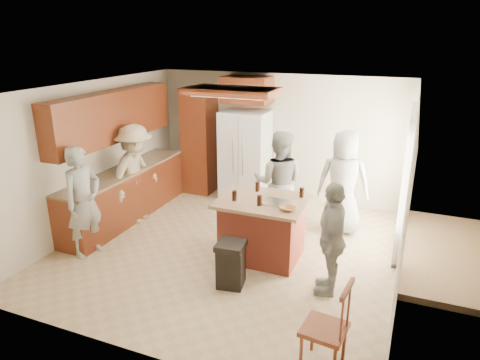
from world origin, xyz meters
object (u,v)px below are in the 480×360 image
at_px(person_behind_left, 279,183).
at_px(trash_bin, 231,264).
at_px(spindle_chair, 326,329).
at_px(refrigerator, 245,156).
at_px(person_counter, 136,174).
at_px(kitchen_island, 262,228).
at_px(person_front_left, 84,202).
at_px(person_behind_right, 343,183).
at_px(person_side_right, 332,239).

bearing_deg(person_behind_left, trash_bin, 78.78).
relative_size(trash_bin, spindle_chair, 0.63).
bearing_deg(refrigerator, spindle_chair, -58.89).
bearing_deg(person_counter, spindle_chair, -121.93).
height_order(kitchen_island, trash_bin, kitchen_island).
distance_m(kitchen_island, trash_bin, 0.91).
xyz_separation_m(person_front_left, person_behind_right, (3.45, 2.23, 0.03)).
height_order(person_behind_left, person_side_right, person_behind_left).
xyz_separation_m(person_front_left, person_side_right, (3.62, 0.37, -0.09)).
distance_m(person_behind_left, person_side_right, 1.89).
bearing_deg(person_behind_right, refrigerator, -26.29).
height_order(person_counter, refrigerator, refrigerator).
xyz_separation_m(refrigerator, spindle_chair, (2.46, -4.08, -0.45)).
xyz_separation_m(person_counter, trash_bin, (2.38, -1.32, -0.56)).
bearing_deg(kitchen_island, refrigerator, 117.42).
relative_size(person_counter, kitchen_island, 1.38).
xyz_separation_m(person_behind_left, kitchen_island, (0.05, -0.95, -0.40)).
xyz_separation_m(person_behind_right, kitchen_island, (-0.95, -1.33, -0.41)).
bearing_deg(refrigerator, person_side_right, -50.24).
distance_m(person_front_left, person_behind_left, 3.08).
xyz_separation_m(trash_bin, spindle_chair, (1.47, -1.03, 0.13)).
xyz_separation_m(person_front_left, person_behind_left, (2.46, 1.85, 0.02)).
bearing_deg(person_side_right, refrigerator, -145.93).
relative_size(person_behind_left, person_side_right, 1.16).
distance_m(person_behind_right, kitchen_island, 1.68).
bearing_deg(person_behind_left, person_counter, 3.23).
bearing_deg(person_front_left, trash_bin, -79.84).
bearing_deg(spindle_chair, person_counter, 148.66).
distance_m(person_side_right, spindle_chair, 1.44).
bearing_deg(person_behind_right, kitchen_island, 50.12).
distance_m(person_behind_left, spindle_chair, 3.22).
distance_m(person_side_right, refrigerator, 3.50).
relative_size(refrigerator, spindle_chair, 1.81).
relative_size(person_behind_right, spindle_chair, 1.78).
xyz_separation_m(person_counter, refrigerator, (1.39, 1.73, 0.02)).
bearing_deg(refrigerator, person_counter, -128.85).
height_order(person_side_right, kitchen_island, person_side_right).
relative_size(person_front_left, person_side_right, 1.12).
bearing_deg(person_front_left, person_behind_left, -43.08).
height_order(person_front_left, trash_bin, person_front_left).
height_order(person_side_right, person_counter, person_counter).
bearing_deg(person_counter, kitchen_island, -100.31).
bearing_deg(person_counter, person_behind_left, -78.62).
bearing_deg(person_side_right, person_front_left, -89.82).
bearing_deg(person_behind_left, refrigerator, -57.21).
bearing_deg(person_side_right, spindle_chair, 3.43).
bearing_deg(trash_bin, kitchen_island, 81.65).
xyz_separation_m(person_behind_right, person_side_right, (0.17, -1.85, -0.13)).
height_order(person_counter, spindle_chair, person_counter).
xyz_separation_m(person_behind_left, trash_bin, (-0.08, -1.84, -0.56)).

